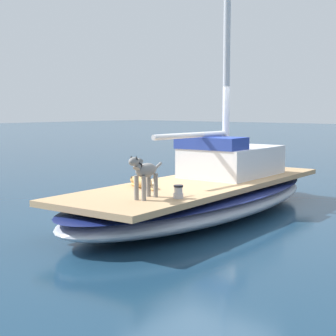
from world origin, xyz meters
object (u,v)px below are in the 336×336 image
dog_grey (145,172)px  deck_winch (178,192)px  coiled_rope (147,184)px  sailboat_main (202,198)px  dog_tan (141,182)px

dog_grey → deck_winch: size_ratio=4.44×
coiled_rope → sailboat_main: bearing=65.2°
sailboat_main → dog_grey: 2.32m
sailboat_main → coiled_rope: coiled_rope is taller
sailboat_main → coiled_rope: 1.19m
sailboat_main → deck_winch: (0.87, -1.76, 0.42)m
dog_tan → coiled_rope: bearing=115.0°
dog_grey → dog_tan: bearing=136.1°
dog_grey → deck_winch: dog_grey is taller
deck_winch → coiled_rope: 1.53m
sailboat_main → dog_tan: (-0.35, -1.32, 0.43)m
dog_tan → deck_winch: size_ratio=4.34×
dog_tan → coiled_rope: dog_tan is taller
sailboat_main → deck_winch: size_ratio=35.33×
sailboat_main → coiled_rope: (-0.48, -1.04, 0.35)m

